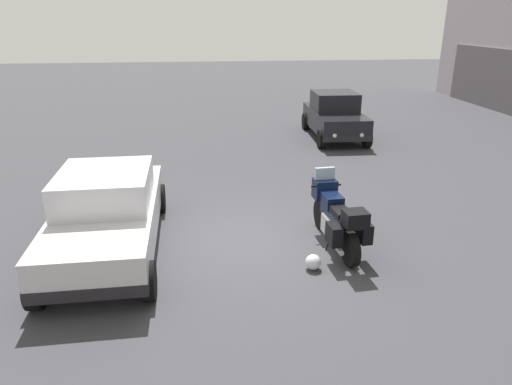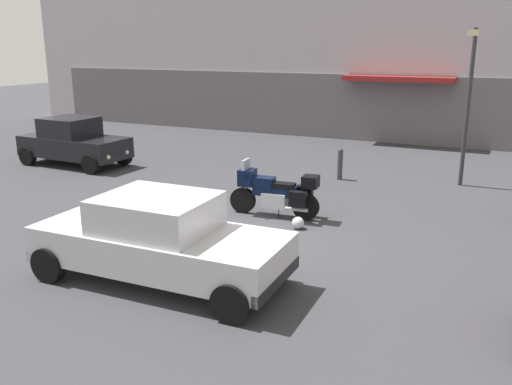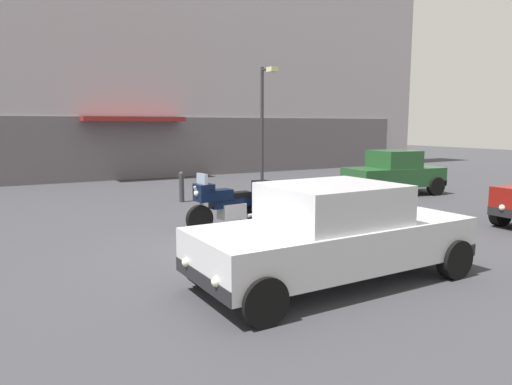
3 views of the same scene
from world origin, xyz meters
TOP-DOWN VIEW (x-y plane):
  - ground_plane at (0.00, 0.00)m, footprint 80.00×80.00m
  - building_facade_rear at (0.00, 14.39)m, footprint 36.77×3.40m
  - motorcycle at (0.45, 1.79)m, footprint 2.26×0.80m
  - helmet at (1.28, 1.16)m, footprint 0.28×0.28m
  - car_sedan_far at (0.09, -2.49)m, footprint 4.61×1.99m
  - car_wagon_end at (-8.12, 4.14)m, footprint 3.92×1.90m
  - streetlamp_curbside at (4.23, 6.77)m, footprint 0.28×0.94m
  - bollard_curbside at (0.78, 6.06)m, footprint 0.16×0.16m

SIDE VIEW (x-z plane):
  - ground_plane at x=0.00m, z-range 0.00..0.00m
  - helmet at x=1.28m, z-range 0.00..0.28m
  - bollard_curbside at x=0.78m, z-range 0.03..1.01m
  - motorcycle at x=0.45m, z-range -0.06..1.30m
  - car_sedan_far at x=0.09m, z-range 0.00..1.56m
  - car_wagon_end at x=-8.12m, z-range -0.01..1.63m
  - streetlamp_curbside at x=4.23m, z-range 0.51..5.01m
  - building_facade_rear at x=0.00m, z-range -0.05..11.64m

